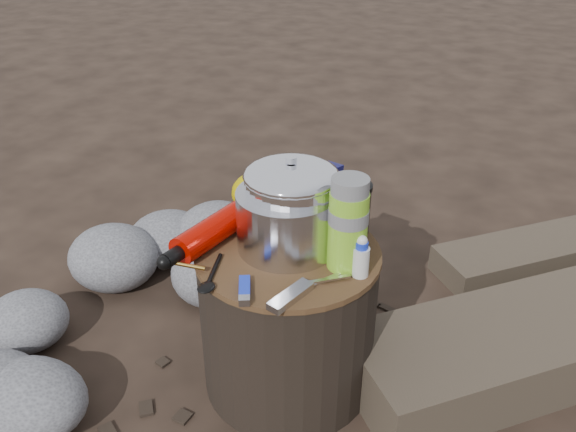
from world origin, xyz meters
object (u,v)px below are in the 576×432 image
at_px(stump, 288,318).
at_px(camping_pot, 291,204).
at_px(travel_mug, 353,208).
at_px(thermos, 348,224).
at_px(fuel_bottle, 211,232).

bearing_deg(stump, camping_pot, 103.26).
bearing_deg(travel_mug, thermos, -75.71).
relative_size(stump, camping_pot, 2.03).
distance_m(camping_pot, travel_mug, 0.16).
relative_size(stump, thermos, 2.01).
relative_size(fuel_bottle, travel_mug, 2.25).
distance_m(stump, camping_pot, 0.30).
distance_m(stump, fuel_bottle, 0.29).
distance_m(stump, travel_mug, 0.31).
bearing_deg(fuel_bottle, travel_mug, 44.98).
height_order(camping_pot, travel_mug, camping_pot).
bearing_deg(camping_pot, fuel_bottle, -153.95).
bearing_deg(travel_mug, stump, -124.38).
distance_m(stump, thermos, 0.33).
relative_size(thermos, travel_mug, 1.72).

